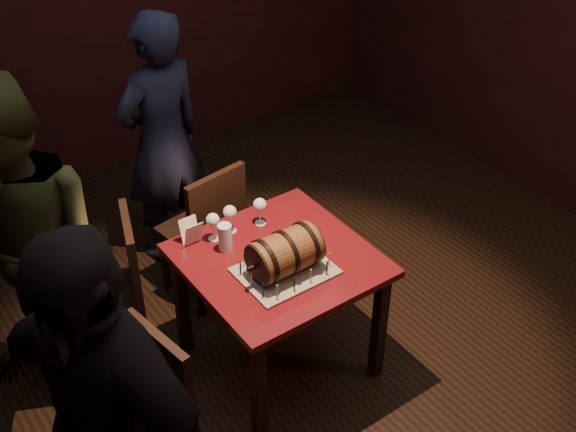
{
  "coord_description": "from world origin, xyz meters",
  "views": [
    {
      "loc": [
        -1.65,
        -2.31,
        3.05
      ],
      "look_at": [
        0.03,
        0.05,
        0.95
      ],
      "focal_mm": 45.0,
      "sensor_mm": 36.0,
      "label": 1
    }
  ],
  "objects_px": {
    "barrel_cake": "(285,253)",
    "wine_glass_right": "(260,206)",
    "pint_of_ale": "(225,238)",
    "chair_left_front": "(147,412)",
    "wine_glass_mid": "(230,213)",
    "wine_glass_left": "(213,221)",
    "chair_back": "(208,227)",
    "person_back": "(162,142)",
    "pub_table": "(278,274)",
    "person_left_rear": "(26,262)",
    "chair_left_rear": "(117,286)"
  },
  "relations": [
    {
      "from": "chair_left_front",
      "to": "person_left_rear",
      "type": "height_order",
      "value": "person_left_rear"
    },
    {
      "from": "wine_glass_left",
      "to": "pint_of_ale",
      "type": "xyz_separation_m",
      "value": [
        0.01,
        -0.11,
        -0.05
      ]
    },
    {
      "from": "barrel_cake",
      "to": "wine_glass_right",
      "type": "xyz_separation_m",
      "value": [
        0.12,
        0.4,
        -0.0
      ]
    },
    {
      "from": "barrel_cake",
      "to": "person_left_rear",
      "type": "height_order",
      "value": "person_left_rear"
    },
    {
      "from": "person_left_rear",
      "to": "pub_table",
      "type": "bearing_deg",
      "value": 47.76
    },
    {
      "from": "barrel_cake",
      "to": "wine_glass_right",
      "type": "height_order",
      "value": "barrel_cake"
    },
    {
      "from": "wine_glass_mid",
      "to": "wine_glass_left",
      "type": "bearing_deg",
      "value": -175.44
    },
    {
      "from": "pub_table",
      "to": "chair_left_rear",
      "type": "height_order",
      "value": "chair_left_rear"
    },
    {
      "from": "wine_glass_right",
      "to": "chair_left_front",
      "type": "xyz_separation_m",
      "value": [
        -1.0,
        -0.6,
        -0.35
      ]
    },
    {
      "from": "wine_glass_mid",
      "to": "pint_of_ale",
      "type": "distance_m",
      "value": 0.16
    },
    {
      "from": "wine_glass_left",
      "to": "person_back",
      "type": "height_order",
      "value": "person_back"
    },
    {
      "from": "pub_table",
      "to": "wine_glass_mid",
      "type": "relative_size",
      "value": 5.59
    },
    {
      "from": "chair_back",
      "to": "chair_left_rear",
      "type": "xyz_separation_m",
      "value": [
        -0.65,
        -0.17,
        0.0
      ]
    },
    {
      "from": "chair_left_front",
      "to": "person_left_rear",
      "type": "bearing_deg",
      "value": 102.69
    },
    {
      "from": "pint_of_ale",
      "to": "chair_left_front",
      "type": "relative_size",
      "value": 0.16
    },
    {
      "from": "wine_glass_right",
      "to": "pint_of_ale",
      "type": "height_order",
      "value": "wine_glass_right"
    },
    {
      "from": "wine_glass_mid",
      "to": "chair_left_rear",
      "type": "xyz_separation_m",
      "value": [
        -0.59,
        0.2,
        -0.34
      ]
    },
    {
      "from": "pint_of_ale",
      "to": "chair_back",
      "type": "relative_size",
      "value": 0.16
    },
    {
      "from": "barrel_cake",
      "to": "chair_left_front",
      "type": "relative_size",
      "value": 0.42
    },
    {
      "from": "pint_of_ale",
      "to": "chair_back",
      "type": "bearing_deg",
      "value": 71.48
    },
    {
      "from": "pint_of_ale",
      "to": "person_left_rear",
      "type": "relative_size",
      "value": 0.08
    },
    {
      "from": "chair_left_rear",
      "to": "person_back",
      "type": "bearing_deg",
      "value": 46.91
    },
    {
      "from": "wine_glass_left",
      "to": "person_left_rear",
      "type": "bearing_deg",
      "value": 169.48
    },
    {
      "from": "wine_glass_left",
      "to": "person_left_rear",
      "type": "height_order",
      "value": "person_left_rear"
    },
    {
      "from": "barrel_cake",
      "to": "chair_left_front",
      "type": "height_order",
      "value": "barrel_cake"
    },
    {
      "from": "pint_of_ale",
      "to": "person_back",
      "type": "distance_m",
      "value": 1.06
    },
    {
      "from": "chair_left_rear",
      "to": "wine_glass_right",
      "type": "bearing_deg",
      "value": -17.56
    },
    {
      "from": "wine_glass_left",
      "to": "chair_left_front",
      "type": "bearing_deg",
      "value": -139.21
    },
    {
      "from": "chair_left_rear",
      "to": "chair_left_front",
      "type": "xyz_separation_m",
      "value": [
        -0.24,
        -0.84,
        0.0
      ]
    },
    {
      "from": "person_left_rear",
      "to": "pint_of_ale",
      "type": "bearing_deg",
      "value": 54.96
    },
    {
      "from": "pub_table",
      "to": "chair_back",
      "type": "distance_m",
      "value": 0.71
    },
    {
      "from": "barrel_cake",
      "to": "wine_glass_left",
      "type": "xyz_separation_m",
      "value": [
        -0.15,
        0.43,
        -0.0
      ]
    },
    {
      "from": "wine_glass_mid",
      "to": "chair_back",
      "type": "xyz_separation_m",
      "value": [
        0.06,
        0.37,
        -0.34
      ]
    },
    {
      "from": "chair_left_rear",
      "to": "pub_table",
      "type": "bearing_deg",
      "value": -38.18
    },
    {
      "from": "wine_glass_right",
      "to": "pint_of_ale",
      "type": "bearing_deg",
      "value": -163.51
    },
    {
      "from": "chair_back",
      "to": "person_back",
      "type": "height_order",
      "value": "person_back"
    },
    {
      "from": "chair_back",
      "to": "person_left_rear",
      "type": "xyz_separation_m",
      "value": [
        -1.07,
        -0.21,
        0.39
      ]
    },
    {
      "from": "barrel_cake",
      "to": "chair_left_rear",
      "type": "xyz_separation_m",
      "value": [
        -0.63,
        0.64,
        -0.35
      ]
    },
    {
      "from": "pub_table",
      "to": "pint_of_ale",
      "type": "height_order",
      "value": "pint_of_ale"
    },
    {
      "from": "wine_glass_right",
      "to": "pint_of_ale",
      "type": "relative_size",
      "value": 1.07
    },
    {
      "from": "wine_glass_mid",
      "to": "person_back",
      "type": "xyz_separation_m",
      "value": [
        0.09,
        0.93,
        -0.04
      ]
    },
    {
      "from": "pub_table",
      "to": "chair_left_front",
      "type": "xyz_separation_m",
      "value": [
        -0.91,
        -0.31,
        -0.12
      ]
    },
    {
      "from": "chair_back",
      "to": "person_back",
      "type": "bearing_deg",
      "value": 87.56
    },
    {
      "from": "barrel_cake",
      "to": "wine_glass_mid",
      "type": "bearing_deg",
      "value": 95.45
    },
    {
      "from": "wine_glass_mid",
      "to": "chair_left_front",
      "type": "height_order",
      "value": "chair_left_front"
    },
    {
      "from": "person_left_rear",
      "to": "wine_glass_left",
      "type": "bearing_deg",
      "value": 61.15
    },
    {
      "from": "wine_glass_right",
      "to": "person_back",
      "type": "height_order",
      "value": "person_back"
    },
    {
      "from": "pub_table",
      "to": "chair_back",
      "type": "height_order",
      "value": "chair_back"
    },
    {
      "from": "wine_glass_mid",
      "to": "pint_of_ale",
      "type": "relative_size",
      "value": 1.07
    },
    {
      "from": "barrel_cake",
      "to": "chair_left_rear",
      "type": "bearing_deg",
      "value": 134.7
    }
  ]
}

